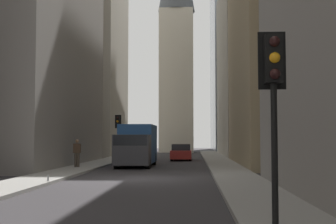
{
  "coord_description": "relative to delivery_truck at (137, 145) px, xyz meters",
  "views": [
    {
      "loc": [
        -21.29,
        -2.46,
        1.9
      ],
      "look_at": [
        10.4,
        -0.68,
        3.76
      ],
      "focal_mm": 48.5,
      "sensor_mm": 36.0,
      "label": 1
    }
  ],
  "objects": [
    {
      "name": "building_right_far",
      "position": [
        18.72,
        9.19,
        12.66
      ],
      "size": [
        12.01,
        10.5,
        28.21
      ],
      "color": "#A8A091",
      "rests_on": "ground_plane"
    },
    {
      "name": "delivery_truck",
      "position": [
        0.0,
        0.0,
        0.0
      ],
      "size": [
        6.46,
        2.25,
        2.84
      ],
      "color": "#285699",
      "rests_on": "ground_plane"
    },
    {
      "name": "sidewalk_right",
      "position": [
        -9.47,
        3.1,
        -1.39
      ],
      "size": [
        90.0,
        2.2,
        0.14
      ],
      "primitive_type": "cube",
      "color": "gray",
      "rests_on": "ground_plane"
    },
    {
      "name": "traffic_light_midblock",
      "position": [
        6.68,
        2.43,
        1.41
      ],
      "size": [
        0.43,
        0.52,
        3.72
      ],
      "color": "black",
      "rests_on": "sidewalk_right"
    },
    {
      "name": "pedestrian",
      "position": [
        -2.82,
        3.38,
        -0.39
      ],
      "size": [
        0.26,
        0.44,
        1.71
      ],
      "color": "#473D33",
      "rests_on": "sidewalk_right"
    },
    {
      "name": "building_left_far",
      "position": [
        20.1,
        -12.0,
        8.43
      ],
      "size": [
        19.41,
        10.0,
        19.78
      ],
      "color": "#A8A091",
      "rests_on": "ground_plane"
    },
    {
      "name": "traffic_light_foreground",
      "position": [
        -22.32,
        -5.35,
        1.46
      ],
      "size": [
        0.43,
        0.52,
        3.79
      ],
      "color": "black",
      "rests_on": "sidewalk_left"
    },
    {
      "name": "ground_plane",
      "position": [
        -9.47,
        -1.4,
        -1.46
      ],
      "size": [
        135.0,
        135.0,
        0.0
      ],
      "primitive_type": "plane",
      "color": "#302D30"
    },
    {
      "name": "church_spire",
      "position": [
        32.49,
        -1.53,
        16.93
      ],
      "size": [
        5.17,
        5.17,
        35.12
      ],
      "color": "beige",
      "rests_on": "ground_plane"
    },
    {
      "name": "discarded_bottle",
      "position": [
        -12.18,
        2.16,
        -1.21
      ],
      "size": [
        0.07,
        0.07,
        0.27
      ],
      "color": "#999EA3",
      "rests_on": "sidewalk_right"
    },
    {
      "name": "sedan_red",
      "position": [
        8.84,
        -2.8,
        -0.8
      ],
      "size": [
        4.3,
        1.78,
        1.42
      ],
      "color": "maroon",
      "rests_on": "ground_plane"
    },
    {
      "name": "sidewalk_left",
      "position": [
        -9.47,
        -5.9,
        -1.39
      ],
      "size": [
        90.0,
        2.2,
        0.14
      ],
      "primitive_type": "cube",
      "color": "gray",
      "rests_on": "ground_plane"
    }
  ]
}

